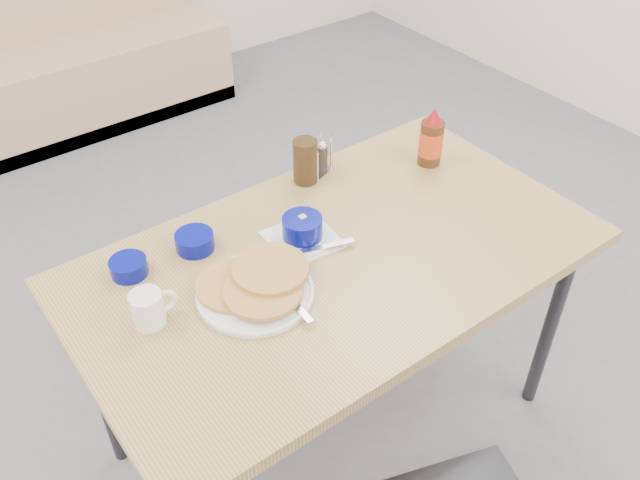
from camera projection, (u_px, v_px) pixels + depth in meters
ground at (381, 478)px, 2.13m from camera, size 6.00×6.00×0.00m
booth_bench at (45, 65)px, 3.63m from camera, size 1.90×0.56×1.22m
dining_table at (336, 272)px, 1.84m from camera, size 1.40×0.80×0.76m
pancake_plate at (256, 287)px, 1.68m from camera, size 0.30×0.32×0.05m
coffee_mug at (149, 308)px, 1.59m from camera, size 0.11×0.08×0.09m
grits_setting at (303, 231)px, 1.83m from camera, size 0.20×0.21×0.08m
creamer_bowl at (129, 267)px, 1.73m from camera, size 0.10×0.10×0.04m
butter_bowl at (195, 241)px, 1.81m from camera, size 0.10×0.10×0.05m
amber_tumbler at (305, 161)px, 2.02m from camera, size 0.07×0.07×0.14m
condiment_caddy at (318, 162)px, 2.07m from camera, size 0.11×0.08×0.12m
syrup_bottle at (431, 140)px, 2.09m from camera, size 0.07×0.07×0.19m
sugar_wrapper at (301, 237)px, 1.86m from camera, size 0.04×0.04×0.00m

